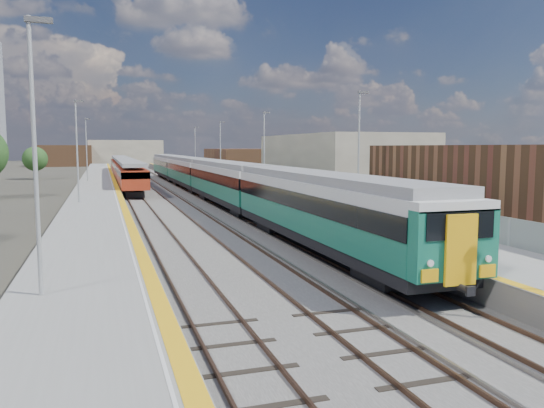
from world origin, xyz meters
name	(u,v)px	position (x,y,z in m)	size (l,w,h in m)	color
ground	(185,194)	(0.00, 50.00, 0.00)	(320.00, 320.00, 0.00)	#47443A
ballast_bed	(161,192)	(-2.25, 52.50, 0.03)	(10.50, 155.00, 0.06)	#565451
tracks	(165,190)	(-1.65, 54.18, 0.11)	(8.96, 160.00, 0.17)	#4C3323
platform_right	(227,186)	(5.28, 52.49, 0.54)	(4.70, 155.00, 8.52)	slate
platform_left	(97,190)	(-9.05, 52.49, 0.52)	(4.30, 155.00, 8.52)	slate
buildings	(61,125)	(-18.12, 138.60, 10.70)	(72.00, 185.50, 40.00)	brown
green_train	(205,175)	(1.50, 46.03, 2.26)	(2.92, 81.22, 3.21)	black
red_train	(124,169)	(-5.50, 71.12, 2.01)	(2.69, 54.62, 3.40)	black
tree_c	(35,159)	(-18.50, 83.24, 3.23)	(3.80, 3.80, 5.15)	#382619
tree_d	(336,157)	(23.14, 61.52, 3.73)	(4.38, 4.38, 5.93)	#382619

